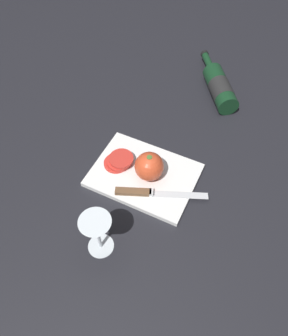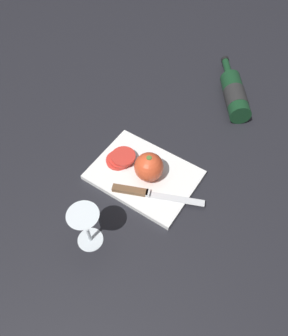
% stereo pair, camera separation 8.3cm
% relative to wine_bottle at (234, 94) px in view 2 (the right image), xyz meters
% --- Properties ---
extents(ground_plane, '(3.00, 3.00, 0.00)m').
position_rel_wine_bottle_xyz_m(ground_plane, '(-0.18, -0.46, -0.04)').
color(ground_plane, black).
extents(cutting_board, '(0.33, 0.24, 0.02)m').
position_rel_wine_bottle_xyz_m(cutting_board, '(-0.09, -0.48, -0.03)').
color(cutting_board, white).
rests_on(cutting_board, ground_plane).
extents(wine_bottle, '(0.24, 0.31, 0.08)m').
position_rel_wine_bottle_xyz_m(wine_bottle, '(0.00, 0.00, 0.00)').
color(wine_bottle, '#14381E').
rests_on(wine_bottle, ground_plane).
extents(wine_glass, '(0.08, 0.08, 0.15)m').
position_rel_wine_bottle_xyz_m(wine_glass, '(-0.10, -0.75, 0.06)').
color(wine_glass, silver).
rests_on(wine_glass, ground_plane).
extents(whole_tomato, '(0.09, 0.09, 0.09)m').
position_rel_wine_bottle_xyz_m(whole_tomato, '(-0.07, -0.48, 0.02)').
color(whole_tomato, '#DB4C28').
rests_on(whole_tomato, cutting_board).
extents(knife, '(0.27, 0.13, 0.01)m').
position_rel_wine_bottle_xyz_m(knife, '(-0.06, -0.55, -0.02)').
color(knife, silver).
rests_on(knife, cutting_board).
extents(tomato_slice_stack_near, '(0.09, 0.09, 0.03)m').
position_rel_wine_bottle_xyz_m(tomato_slice_stack_near, '(-0.18, -0.48, -0.01)').
color(tomato_slice_stack_near, red).
rests_on(tomato_slice_stack_near, cutting_board).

